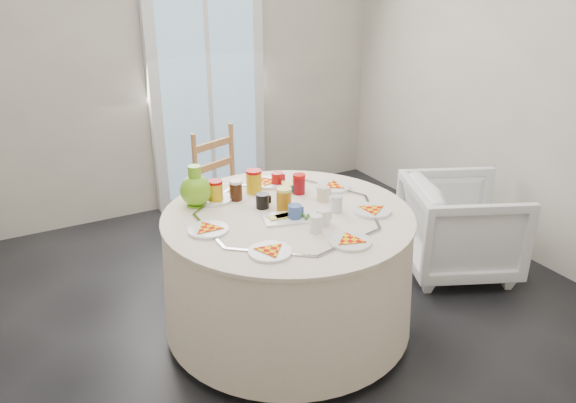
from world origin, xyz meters
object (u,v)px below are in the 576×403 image
table (288,271)px  wooden_chair (231,192)px  green_pitcher (195,181)px  armchair (461,218)px

table → wooden_chair: size_ratio=1.52×
wooden_chair → green_pitcher: size_ratio=4.07×
wooden_chair → green_pitcher: bearing=-146.9°
wooden_chair → armchair: size_ratio=1.28×
armchair → green_pitcher: 1.83m
wooden_chair → green_pitcher: 0.92m
table → armchair: (1.34, 0.02, 0.02)m
wooden_chair → armchair: wooden_chair is taller
table → armchair: armchair is taller
wooden_chair → green_pitcher: (-0.49, -0.67, 0.40)m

